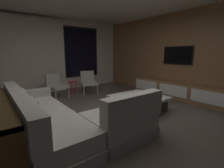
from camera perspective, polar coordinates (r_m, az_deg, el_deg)
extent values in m
plane|color=#564C44|center=(3.46, -1.52, -13.17)|extent=(9.20, 9.20, 0.00)
cube|color=silver|center=(6.49, -21.47, 9.58)|extent=(6.60, 0.12, 2.70)
cube|color=black|center=(6.92, -10.84, 10.99)|extent=(1.52, 0.02, 2.02)
cube|color=black|center=(6.90, -10.78, 10.99)|extent=(1.40, 0.03, 1.90)
cube|color=beige|center=(6.17, -25.89, 8.76)|extent=(2.10, 0.12, 2.60)
cube|color=#8E6642|center=(5.55, 25.06, 9.23)|extent=(0.12, 7.80, 2.70)
cube|color=gray|center=(3.12, -22.54, -15.06)|extent=(0.90, 2.50, 0.18)
cube|color=#B2ADA3|center=(3.04, -22.83, -11.48)|extent=(0.86, 2.42, 0.24)
cube|color=#B2ADA3|center=(2.87, -30.07, -6.61)|extent=(0.20, 2.50, 0.40)
cube|color=#B2ADA3|center=(4.05, -27.39, -3.22)|extent=(0.90, 0.20, 0.18)
cube|color=gray|center=(2.88, 2.29, -16.49)|extent=(1.10, 0.90, 0.18)
cube|color=#B2ADA3|center=(2.79, 2.32, -12.65)|extent=(1.07, 0.86, 0.24)
cube|color=#B2ADA3|center=(2.43, 7.77, -8.22)|extent=(1.10, 0.20, 0.40)
cube|color=beige|center=(3.43, -29.35, -4.60)|extent=(0.10, 0.36, 0.36)
cube|color=#B2A893|center=(2.62, -26.41, -8.80)|extent=(0.10, 0.36, 0.36)
cube|color=#4D371C|center=(4.12, 9.50, -7.12)|extent=(1.00, 1.00, 0.30)
cube|color=white|center=(4.07, 9.58, -4.70)|extent=(1.16, 1.16, 0.06)
cube|color=#85AE72|center=(3.95, 9.57, -4.56)|extent=(0.23, 0.20, 0.02)
cube|color=#33534C|center=(3.94, 9.67, -4.25)|extent=(0.21, 0.19, 0.03)
cylinder|color=#B2ADA0|center=(5.61, -5.19, -1.85)|extent=(0.04, 0.04, 0.36)
cylinder|color=#B2ADA0|center=(5.50, -10.00, -2.23)|extent=(0.04, 0.04, 0.36)
cylinder|color=#B2ADA0|center=(6.09, -6.52, -0.88)|extent=(0.04, 0.04, 0.36)
cylinder|color=#B2ADA0|center=(5.98, -10.97, -1.22)|extent=(0.04, 0.04, 0.36)
cube|color=#B2ADA3|center=(5.76, -8.22, 0.23)|extent=(0.68, 0.69, 0.08)
cube|color=#B2ADA3|center=(5.95, -8.82, 2.80)|extent=(0.49, 0.21, 0.38)
cylinder|color=#B2ADA0|center=(5.33, -15.10, -2.87)|extent=(0.04, 0.04, 0.36)
cylinder|color=#B2ADA0|center=(5.06, -19.40, -3.84)|extent=(0.04, 0.04, 0.36)
cylinder|color=#B2ADA0|center=(5.73, -18.16, -2.10)|extent=(0.04, 0.04, 0.36)
cylinder|color=#B2ADA0|center=(5.48, -22.28, -2.95)|extent=(0.04, 0.04, 0.36)
cube|color=#B2ADA3|center=(5.36, -18.86, -1.04)|extent=(0.66, 0.68, 0.08)
cube|color=#B2ADA3|center=(5.52, -20.40, 1.62)|extent=(0.49, 0.20, 0.38)
cylinder|color=red|center=(5.67, -14.53, -1.52)|extent=(0.03, 0.03, 0.46)
cylinder|color=red|center=(5.75, -12.71, -1.27)|extent=(0.03, 0.03, 0.46)
cylinder|color=red|center=(5.80, -14.03, -1.23)|extent=(0.03, 0.03, 0.46)
cylinder|color=red|center=(5.67, -13.71, 0.76)|extent=(0.32, 0.32, 0.02)
cube|color=#8E6642|center=(5.48, 21.88, -2.06)|extent=(0.44, 3.10, 0.52)
cube|color=white|center=(4.84, 31.22, -4.19)|extent=(0.02, 0.93, 0.33)
cube|color=white|center=(5.28, 20.63, -2.16)|extent=(0.02, 0.93, 0.33)
cube|color=white|center=(5.87, 11.94, -0.43)|extent=(0.02, 0.93, 0.33)
cube|color=#39281A|center=(5.11, 29.79, -5.23)|extent=(0.33, 0.68, 0.19)
cube|color=#60459A|center=(5.03, 32.52, -5.83)|extent=(0.03, 0.04, 0.18)
cube|color=silver|center=(5.08, 31.12, -5.73)|extent=(0.03, 0.04, 0.15)
cube|color=#53466C|center=(5.12, 29.78, -5.37)|extent=(0.03, 0.04, 0.16)
cube|color=#AED2A6|center=(5.17, 28.44, -5.16)|extent=(0.03, 0.04, 0.15)
cube|color=#65A740|center=(5.22, 27.13, -4.95)|extent=(0.03, 0.04, 0.15)
cube|color=black|center=(5.58, 22.26, 9.44)|extent=(0.04, 0.97, 0.56)
cube|color=black|center=(5.58, 22.23, 9.44)|extent=(0.05, 0.93, 0.52)
cube|color=silver|center=(2.26, -34.81, -21.41)|extent=(0.18, 0.04, 0.24)
cube|color=white|center=(2.41, -34.76, -19.06)|extent=(0.18, 0.04, 0.26)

